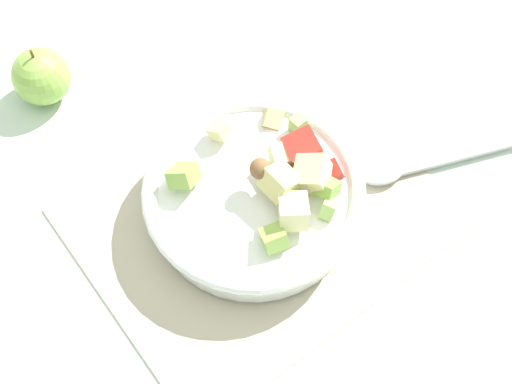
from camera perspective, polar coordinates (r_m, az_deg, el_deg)
ground_plane at (r=0.86m, az=0.27°, el=-2.08°), size 2.40×2.40×0.00m
placemat at (r=0.86m, az=0.27°, el=-1.99°), size 0.42×0.34×0.01m
salad_bowl at (r=0.83m, az=0.12°, el=-0.14°), size 0.26×0.26×0.10m
serving_spoon at (r=0.91m, az=12.81°, el=2.20°), size 0.21×0.10×0.01m
whole_apple at (r=0.97m, az=-17.08°, el=8.99°), size 0.08×0.08×0.09m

